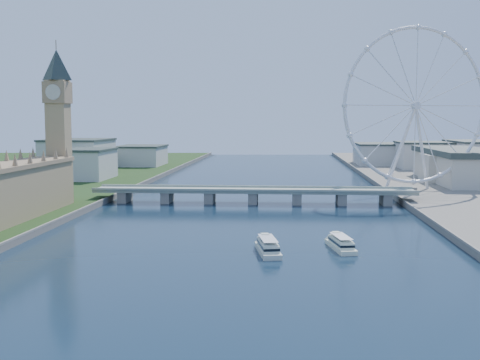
# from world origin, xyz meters

# --- Properties ---
(big_ben) EXTENTS (20.02, 20.02, 110.00)m
(big_ben) POSITION_xyz_m (-128.00, 278.00, 66.57)
(big_ben) COLOR tan
(big_ben) RESTS_ON ground
(westminster_bridge) EXTENTS (220.00, 22.00, 9.50)m
(westminster_bridge) POSITION_xyz_m (0.00, 300.00, 6.63)
(westminster_bridge) COLOR gray
(westminster_bridge) RESTS_ON ground
(london_eye) EXTENTS (113.60, 39.12, 124.30)m
(london_eye) POSITION_xyz_m (119.98, 355.08, 67.52)
(london_eye) COLOR silver
(london_eye) RESTS_ON ground
(county_hall) EXTENTS (54.00, 144.00, 35.00)m
(county_hall) POSITION_xyz_m (175.00, 430.00, 0.00)
(county_hall) COLOR beige
(county_hall) RESTS_ON ground
(city_skyline) EXTENTS (505.00, 280.00, 32.00)m
(city_skyline) POSITION_xyz_m (39.22, 560.08, 16.96)
(city_skyline) COLOR beige
(city_skyline) RESTS_ON ground
(tour_boat_near) EXTENTS (13.58, 32.78, 7.06)m
(tour_boat_near) POSITION_xyz_m (14.47, 143.26, 0.00)
(tour_boat_near) COLOR beige
(tour_boat_near) RESTS_ON ground
(tour_boat_far) EXTENTS (12.99, 30.81, 6.61)m
(tour_boat_far) POSITION_xyz_m (46.47, 153.02, 0.00)
(tour_boat_far) COLOR #E8EECC
(tour_boat_far) RESTS_ON ground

